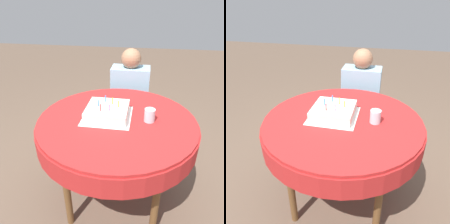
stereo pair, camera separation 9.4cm
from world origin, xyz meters
TOP-DOWN VIEW (x-y plane):
  - ground_plane at (0.00, 0.00)m, footprint 12.00×12.00m
  - dining_table at (0.00, 0.00)m, footprint 1.13×1.13m
  - chair at (0.03, 0.85)m, footprint 0.41×0.41m
  - person at (0.03, 0.76)m, footprint 0.38×0.32m
  - napkin at (-0.07, 0.03)m, footprint 0.34×0.34m
  - birthday_cake at (-0.07, 0.03)m, footprint 0.29×0.29m
  - drinking_glass at (0.22, -0.00)m, footprint 0.07×0.07m

SIDE VIEW (x-z plane):
  - ground_plane at x=0.00m, z-range 0.00..0.00m
  - chair at x=0.03m, z-range 0.03..0.88m
  - person at x=0.03m, z-range 0.11..1.20m
  - dining_table at x=0.00m, z-range 0.29..1.06m
  - napkin at x=-0.07m, z-range 0.77..0.77m
  - birthday_cake at x=-0.07m, z-range 0.75..0.87m
  - drinking_glass at x=0.22m, z-range 0.77..0.86m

